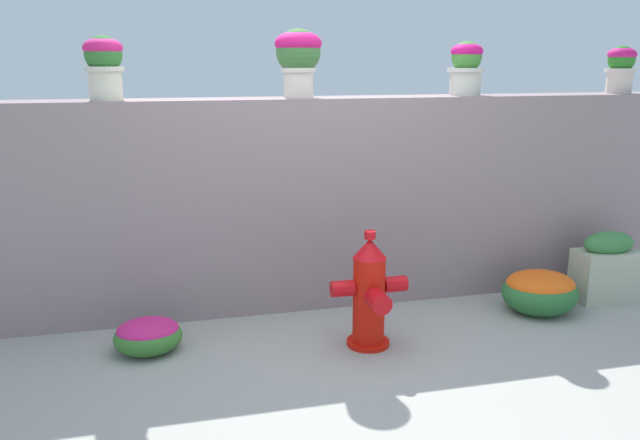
{
  "coord_description": "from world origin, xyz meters",
  "views": [
    {
      "loc": [
        -1.03,
        -3.48,
        1.81
      ],
      "look_at": [
        0.07,
        0.92,
        0.69
      ],
      "focal_mm": 36.33,
      "sensor_mm": 36.0,
      "label": 1
    }
  ],
  "objects_px": {
    "potted_plant_2": "(298,54)",
    "planter_box": "(606,267)",
    "flower_bush_left": "(148,335)",
    "fire_hydrant": "(369,295)",
    "flower_bush_right": "(540,290)",
    "potted_plant_1": "(104,62)",
    "potted_plant_4": "(621,66)",
    "potted_plant_3": "(466,65)"
  },
  "relations": [
    {
      "from": "potted_plant_2",
      "to": "planter_box",
      "type": "distance_m",
      "value": 2.85
    },
    {
      "from": "flower_bush_left",
      "to": "fire_hydrant",
      "type": "bearing_deg",
      "value": -10.28
    },
    {
      "from": "flower_bush_right",
      "to": "flower_bush_left",
      "type": "bearing_deg",
      "value": -179.93
    },
    {
      "from": "potted_plant_1",
      "to": "fire_hydrant",
      "type": "bearing_deg",
      "value": -28.43
    },
    {
      "from": "potted_plant_4",
      "to": "planter_box",
      "type": "xyz_separation_m",
      "value": [
        -0.35,
        -0.52,
        -1.51
      ]
    },
    {
      "from": "potted_plant_4",
      "to": "planter_box",
      "type": "distance_m",
      "value": 1.63
    },
    {
      "from": "potted_plant_3",
      "to": "potted_plant_4",
      "type": "height_order",
      "value": "potted_plant_3"
    },
    {
      "from": "potted_plant_2",
      "to": "fire_hydrant",
      "type": "relative_size",
      "value": 0.62
    },
    {
      "from": "flower_bush_left",
      "to": "planter_box",
      "type": "distance_m",
      "value": 3.43
    },
    {
      "from": "planter_box",
      "to": "potted_plant_1",
      "type": "bearing_deg",
      "value": 172.22
    },
    {
      "from": "flower_bush_left",
      "to": "potted_plant_4",
      "type": "bearing_deg",
      "value": 9.49
    },
    {
      "from": "potted_plant_1",
      "to": "fire_hydrant",
      "type": "xyz_separation_m",
      "value": [
        1.57,
        -0.85,
        -1.45
      ]
    },
    {
      "from": "potted_plant_4",
      "to": "fire_hydrant",
      "type": "xyz_separation_m",
      "value": [
        -2.39,
        -0.88,
        -1.42
      ]
    },
    {
      "from": "potted_plant_1",
      "to": "potted_plant_2",
      "type": "xyz_separation_m",
      "value": [
        1.31,
        0.03,
        0.05
      ]
    },
    {
      "from": "fire_hydrant",
      "to": "potted_plant_4",
      "type": "bearing_deg",
      "value": 20.32
    },
    {
      "from": "potted_plant_1",
      "to": "planter_box",
      "type": "relative_size",
      "value": 0.77
    },
    {
      "from": "flower_bush_left",
      "to": "flower_bush_right",
      "type": "bearing_deg",
      "value": 0.07
    },
    {
      "from": "potted_plant_1",
      "to": "flower_bush_left",
      "type": "bearing_deg",
      "value": -73.08
    },
    {
      "from": "potted_plant_1",
      "to": "flower_bush_right",
      "type": "height_order",
      "value": "potted_plant_1"
    },
    {
      "from": "flower_bush_left",
      "to": "planter_box",
      "type": "height_order",
      "value": "planter_box"
    },
    {
      "from": "potted_plant_1",
      "to": "potted_plant_2",
      "type": "bearing_deg",
      "value": 1.27
    },
    {
      "from": "flower_bush_left",
      "to": "planter_box",
      "type": "xyz_separation_m",
      "value": [
        3.43,
        0.11,
        0.15
      ]
    },
    {
      "from": "potted_plant_1",
      "to": "fire_hydrant",
      "type": "relative_size",
      "value": 0.54
    },
    {
      "from": "potted_plant_3",
      "to": "planter_box",
      "type": "relative_size",
      "value": 0.73
    },
    {
      "from": "fire_hydrant",
      "to": "flower_bush_right",
      "type": "relative_size",
      "value": 1.38
    },
    {
      "from": "potted_plant_2",
      "to": "potted_plant_1",
      "type": "bearing_deg",
      "value": -178.73
    },
    {
      "from": "flower_bush_left",
      "to": "flower_bush_right",
      "type": "height_order",
      "value": "flower_bush_right"
    },
    {
      "from": "planter_box",
      "to": "flower_bush_right",
      "type": "bearing_deg",
      "value": -170.66
    },
    {
      "from": "potted_plant_2",
      "to": "flower_bush_left",
      "type": "xyz_separation_m",
      "value": [
        -1.13,
        -0.63,
        -1.74
      ]
    },
    {
      "from": "potted_plant_3",
      "to": "potted_plant_4",
      "type": "bearing_deg",
      "value": -0.4
    },
    {
      "from": "potted_plant_1",
      "to": "flower_bush_left",
      "type": "xyz_separation_m",
      "value": [
        0.18,
        -0.6,
        -1.68
      ]
    },
    {
      "from": "potted_plant_2",
      "to": "potted_plant_3",
      "type": "relative_size",
      "value": 1.19
    },
    {
      "from": "potted_plant_1",
      "to": "planter_box",
      "type": "distance_m",
      "value": 3.96
    },
    {
      "from": "potted_plant_3",
      "to": "potted_plant_2",
      "type": "bearing_deg",
      "value": -179.46
    },
    {
      "from": "flower_bush_left",
      "to": "flower_bush_right",
      "type": "xyz_separation_m",
      "value": [
        2.8,
        0.0,
        0.05
      ]
    },
    {
      "from": "potted_plant_3",
      "to": "flower_bush_right",
      "type": "xyz_separation_m",
      "value": [
        0.37,
        -0.64,
        -1.61
      ]
    },
    {
      "from": "potted_plant_2",
      "to": "flower_bush_right",
      "type": "bearing_deg",
      "value": -20.52
    },
    {
      "from": "potted_plant_1",
      "to": "flower_bush_right",
      "type": "bearing_deg",
      "value": -11.32
    },
    {
      "from": "potted_plant_4",
      "to": "planter_box",
      "type": "height_order",
      "value": "potted_plant_4"
    },
    {
      "from": "potted_plant_4",
      "to": "flower_bush_right",
      "type": "height_order",
      "value": "potted_plant_4"
    },
    {
      "from": "potted_plant_4",
      "to": "planter_box",
      "type": "bearing_deg",
      "value": -123.81
    },
    {
      "from": "potted_plant_4",
      "to": "fire_hydrant",
      "type": "relative_size",
      "value": 0.49
    }
  ]
}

